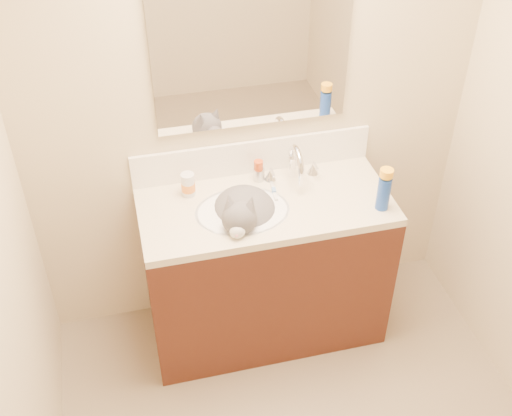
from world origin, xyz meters
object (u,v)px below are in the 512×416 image
basin (243,222)px  amber_bottle (258,170)px  pill_bottle (188,184)px  faucet (295,167)px  silver_jar (259,174)px  vanity_cabinet (265,271)px  cat (244,215)px  spray_can (384,193)px

basin → amber_bottle: amber_bottle is taller
basin → pill_bottle: size_ratio=3.81×
faucet → basin: bearing=-150.9°
pill_bottle → amber_bottle: 0.36m
faucet → silver_jar: size_ratio=4.42×
vanity_cabinet → pill_bottle: (-0.34, 0.15, 0.51)m
cat → basin: bearing=-170.7°
spray_can → pill_bottle: bearing=159.7°
spray_can → cat: bearing=168.2°
amber_bottle → spray_can: bearing=-35.0°
cat → pill_bottle: 0.31m
cat → faucet: bearing=51.0°
pill_bottle → spray_can: 0.92m
amber_bottle → basin: bearing=-120.9°
faucet → pill_bottle: bearing=178.2°
vanity_cabinet → amber_bottle: (0.01, 0.19, 0.51)m
vanity_cabinet → silver_jar: 0.52m
vanity_cabinet → faucet: size_ratio=4.29×
cat → amber_bottle: (0.12, 0.22, 0.08)m
vanity_cabinet → faucet: faucet is taller
silver_jar → pill_bottle: bearing=-174.3°
amber_bottle → spray_can: 0.62m
faucet → amber_bottle: 0.18m
basin → amber_bottle: size_ratio=4.05×
silver_jar → spray_can: size_ratio=0.38×
basin → amber_bottle: (0.13, 0.22, 0.13)m
basin → silver_jar: size_ratio=7.10×
basin → cat: bearing=-11.8°
pill_bottle → silver_jar: size_ratio=1.86×
faucet → spray_can: faucet is taller
pill_bottle → silver_jar: (0.36, 0.04, -0.03)m
silver_jar → spray_can: bearing=-35.1°
faucet → silver_jar: (-0.17, 0.05, -0.05)m
amber_bottle → spray_can: (0.51, -0.35, 0.03)m
pill_bottle → vanity_cabinet: bearing=-24.2°
silver_jar → spray_can: (0.50, -0.35, 0.05)m
vanity_cabinet → pill_bottle: size_ratio=10.16×
amber_bottle → pill_bottle: bearing=-174.1°
vanity_cabinet → basin: size_ratio=2.67×
faucet → pill_bottle: 0.52m
basin → pill_bottle: 0.32m
cat → spray_can: bearing=9.2°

